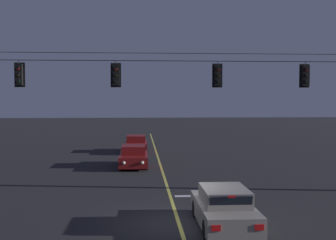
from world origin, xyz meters
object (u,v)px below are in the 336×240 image
at_px(car_oncoming_lead, 134,157).
at_px(traffic_light_right_inner, 306,76).
at_px(traffic_light_leftmost, 19,75).
at_px(car_oncoming_trailing, 136,144).
at_px(car_waiting_near_lane, 224,209).
at_px(traffic_light_centre, 218,75).
at_px(traffic_light_left_inner, 116,75).

bearing_deg(car_oncoming_lead, traffic_light_right_inner, -45.64).
relative_size(traffic_light_leftmost, car_oncoming_trailing, 0.28).
relative_size(car_waiting_near_lane, car_oncoming_trailing, 0.98).
distance_m(traffic_light_leftmost, car_waiting_near_lane, 11.13).
relative_size(traffic_light_leftmost, car_waiting_near_lane, 0.28).
height_order(traffic_light_leftmost, car_waiting_near_lane, traffic_light_leftmost).
bearing_deg(traffic_light_right_inner, traffic_light_centre, 180.00).
bearing_deg(car_oncoming_lead, traffic_light_left_inner, -94.72).
relative_size(traffic_light_centre, car_oncoming_lead, 0.28).
distance_m(traffic_light_left_inner, car_oncoming_lead, 9.74).
xyz_separation_m(traffic_light_left_inner, traffic_light_centre, (4.74, 0.00, 0.00)).
xyz_separation_m(car_waiting_near_lane, car_oncoming_trailing, (-3.19, 21.91, -0.00)).
distance_m(car_oncoming_lead, car_oncoming_trailing, 7.98).
relative_size(traffic_light_centre, car_waiting_near_lane, 0.28).
xyz_separation_m(traffic_light_left_inner, car_oncoming_lead, (0.69, 8.40, -4.88)).
xyz_separation_m(traffic_light_left_inner, traffic_light_right_inner, (8.91, 0.00, 0.00)).
relative_size(traffic_light_left_inner, car_oncoming_lead, 0.28).
distance_m(traffic_light_right_inner, car_waiting_near_lane, 8.87).
bearing_deg(traffic_light_leftmost, car_oncoming_lead, 58.98).
relative_size(car_oncoming_lead, car_oncoming_trailing, 1.00).
distance_m(traffic_light_right_inner, car_oncoming_trailing, 18.93).
bearing_deg(traffic_light_centre, car_oncoming_lead, 115.69).
bearing_deg(car_waiting_near_lane, traffic_light_left_inner, 125.80).
xyz_separation_m(traffic_light_right_inner, car_oncoming_trailing, (-8.12, 16.39, -4.88)).
bearing_deg(traffic_light_leftmost, traffic_light_centre, 0.00).
bearing_deg(car_oncoming_lead, car_oncoming_trailing, 89.30).
distance_m(traffic_light_left_inner, car_waiting_near_lane, 8.37).
height_order(traffic_light_right_inner, car_waiting_near_lane, traffic_light_right_inner).
bearing_deg(traffic_light_right_inner, car_waiting_near_lane, -131.78).
bearing_deg(car_waiting_near_lane, car_oncoming_trailing, 98.28).
relative_size(car_waiting_near_lane, car_oncoming_lead, 0.98).
xyz_separation_m(traffic_light_right_inner, car_oncoming_lead, (-8.22, 8.40, -4.88)).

